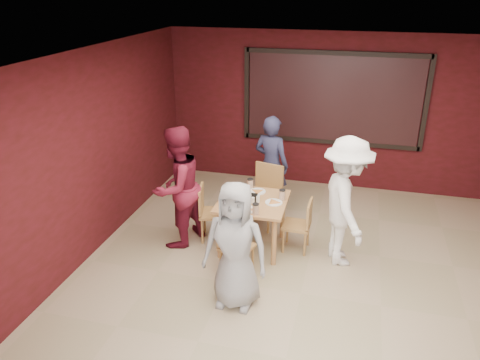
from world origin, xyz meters
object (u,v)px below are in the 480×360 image
(chair_left, at_px, (209,210))
(chair_right, at_px, (301,223))
(diner_left, at_px, (177,187))
(chair_back, at_px, (266,192))
(diner_front, at_px, (235,246))
(chair_front, at_px, (234,246))
(diner_back, at_px, (271,165))
(diner_right, at_px, (346,202))
(dining_table, at_px, (253,206))

(chair_left, relative_size, chair_right, 1.08)
(chair_left, relative_size, diner_left, 0.48)
(chair_back, relative_size, diner_front, 0.62)
(chair_right, bearing_deg, chair_front, -131.60)
(chair_back, bearing_deg, chair_front, -93.64)
(diner_front, xyz_separation_m, diner_back, (-0.08, 2.51, 0.04))
(chair_right, bearing_deg, chair_back, 134.77)
(chair_front, distance_m, chair_right, 1.13)
(diner_right, bearing_deg, diner_back, 26.74)
(chair_back, bearing_deg, diner_right, -32.61)
(dining_table, xyz_separation_m, chair_front, (-0.07, -0.75, -0.21))
(chair_front, xyz_separation_m, chair_back, (0.10, 1.51, 0.10))
(chair_right, distance_m, diner_left, 1.83)
(chair_left, xyz_separation_m, diner_front, (0.77, -1.37, 0.31))
(chair_back, height_order, chair_left, chair_back)
(chair_front, distance_m, chair_back, 1.52)
(diner_right, bearing_deg, chair_back, 39.43)
(dining_table, bearing_deg, diner_back, 89.09)
(diner_left, bearing_deg, chair_back, 150.35)
(dining_table, distance_m, diner_front, 1.29)
(chair_back, relative_size, chair_right, 1.24)
(chair_front, height_order, chair_right, chair_front)
(dining_table, distance_m, chair_left, 0.70)
(dining_table, xyz_separation_m, diner_back, (0.02, 1.23, 0.16))
(dining_table, distance_m, chair_right, 0.73)
(chair_front, bearing_deg, chair_back, 86.36)
(diner_left, bearing_deg, chair_front, 79.68)
(chair_back, relative_size, diner_right, 0.54)
(diner_front, xyz_separation_m, diner_left, (-1.17, 1.15, 0.10))
(chair_left, distance_m, diner_left, 0.61)
(chair_front, bearing_deg, diner_right, 28.43)
(diner_front, relative_size, diner_right, 0.88)
(chair_right, height_order, diner_back, diner_back)
(chair_left, bearing_deg, diner_left, -151.53)
(diner_front, bearing_deg, dining_table, 96.61)
(diner_front, height_order, diner_right, diner_right)
(dining_table, height_order, chair_front, dining_table)
(chair_front, xyz_separation_m, diner_left, (-1.00, 0.62, 0.44))
(chair_left, distance_m, diner_front, 1.60)
(chair_back, height_order, diner_back, diner_back)
(dining_table, xyz_separation_m, chair_left, (-0.67, 0.08, -0.18))
(chair_back, distance_m, diner_left, 1.46)
(diner_front, bearing_deg, diner_back, 94.02)
(chair_right, height_order, diner_front, diner_front)
(dining_table, bearing_deg, diner_right, -1.33)
(chair_right, height_order, diner_left, diner_left)
(chair_left, xyz_separation_m, chair_right, (1.36, 0.02, -0.03))
(dining_table, distance_m, chair_front, 0.78)
(diner_back, bearing_deg, diner_left, 69.16)
(chair_right, xyz_separation_m, diner_front, (-0.59, -1.38, 0.34))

